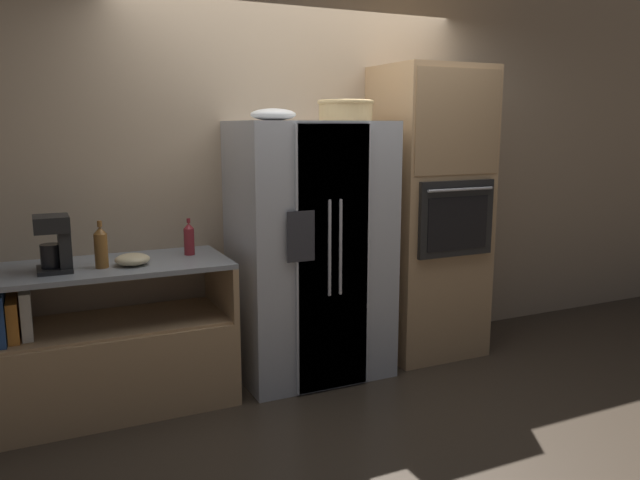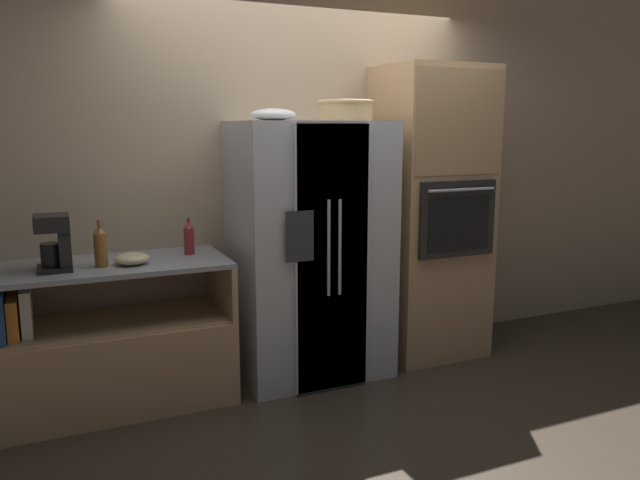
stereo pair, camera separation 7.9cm
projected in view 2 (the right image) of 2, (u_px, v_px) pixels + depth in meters
name	position (u px, v px, depth m)	size (l,w,h in m)	color
ground_plane	(319.00, 371.00, 4.36)	(20.00, 20.00, 0.00)	#382D23
wall_back	(297.00, 167.00, 4.47)	(12.00, 0.06, 2.80)	tan
counter_left	(113.00, 354.00, 3.79)	(1.37, 0.66, 0.89)	tan
refrigerator	(311.00, 251.00, 4.20)	(1.00, 0.73, 1.72)	silver
wall_oven	(430.00, 213.00, 4.58)	(0.74, 0.70, 2.11)	tan
wicker_basket	(346.00, 110.00, 4.06)	(0.37, 0.37, 0.13)	tan
fruit_bowl	(273.00, 115.00, 3.97)	(0.29, 0.29, 0.08)	white
bottle_tall	(189.00, 238.00, 3.94)	(0.07, 0.07, 0.23)	maroon
bottle_short	(101.00, 246.00, 3.58)	(0.08, 0.08, 0.27)	brown
mixing_bowl	(132.00, 259.00, 3.66)	(0.20, 0.20, 0.07)	beige
coffee_maker	(56.00, 240.00, 3.49)	(0.19, 0.22, 0.32)	black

